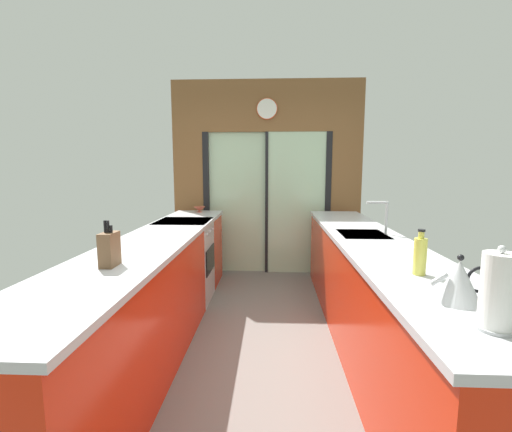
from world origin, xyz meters
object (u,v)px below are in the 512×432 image
Objects in this scene: oven_range at (185,261)px; soap_bottle at (420,255)px; knife_block at (109,249)px; paper_towel_roll at (498,292)px; kettle at (459,281)px; mixing_bowl at (199,209)px.

soap_bottle is at bearing -46.53° from oven_range.
knife_block is (0.02, -1.81, 0.57)m from oven_range.
paper_towel_roll is (1.80, -2.56, 0.61)m from oven_range.
oven_range is at bearing 133.47° from soap_bottle.
soap_bottle is at bearing -2.70° from knife_block.
paper_towel_roll is (1.78, -0.74, 0.04)m from knife_block.
paper_towel_roll is at bearing -22.71° from knife_block.
soap_bottle reaches higher than oven_range.
knife_block reaches higher than kettle.
mixing_bowl is at bearing 123.72° from soap_bottle.
mixing_bowl is 0.61× the size of soap_bottle.
soap_bottle is at bearing 90.29° from kettle.
mixing_bowl is 3.78m from paper_towel_roll.
oven_range is at bearing 90.58° from knife_block.
knife_block is at bearing 157.29° from paper_towel_roll.
oven_range is 2.94× the size of paper_towel_roll.
mixing_bowl is (0.02, 0.77, 0.50)m from oven_range.
mixing_bowl is 0.49× the size of paper_towel_roll.
kettle is at bearing -59.87° from mixing_bowl.
knife_block is 1.09× the size of soap_bottle.
soap_bottle is 0.66m from paper_towel_roll.
paper_towel_roll is at bearing -90.45° from kettle.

